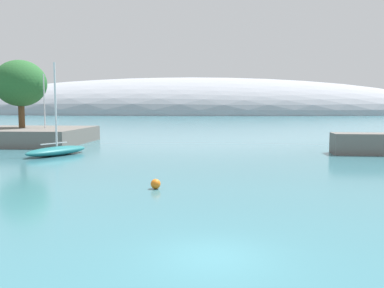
# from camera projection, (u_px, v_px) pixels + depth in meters

# --- Properties ---
(water) EXTENTS (600.00, 600.00, 0.00)m
(water) POSITION_uv_depth(u_px,v_px,m) (213.00, 257.00, 13.80)
(water) COLOR #38727F
(water) RESTS_ON ground
(shore_outcrop) EXTENTS (17.61, 14.45, 2.04)m
(shore_outcrop) POSITION_uv_depth(u_px,v_px,m) (19.00, 136.00, 55.11)
(shore_outcrop) COLOR #66605B
(shore_outcrop) RESTS_ON ground
(tree_clump_shore) EXTENTS (6.87, 6.87, 9.06)m
(tree_clump_shore) POSITION_uv_depth(u_px,v_px,m) (20.00, 83.00, 55.47)
(tree_clump_shore) COLOR brown
(tree_clump_shore) RESTS_ON shore_outcrop
(distant_ridge) EXTENTS (302.97, 86.98, 42.08)m
(distant_ridge) POSITION_uv_depth(u_px,v_px,m) (183.00, 114.00, 242.08)
(distant_ridge) COLOR #999EA8
(distant_ridge) RESTS_ON ground
(sailboat_teal_near_shore) EXTENTS (5.38, 7.71, 9.31)m
(sailboat_teal_near_shore) POSITION_uv_depth(u_px,v_px,m) (57.00, 150.00, 41.99)
(sailboat_teal_near_shore) COLOR #1E6B70
(sailboat_teal_near_shore) RESTS_ON water
(sailboat_sand_mid_mooring) EXTENTS (3.20, 8.02, 9.17)m
(sailboat_sand_mid_mooring) POSITION_uv_depth(u_px,v_px,m) (46.00, 139.00, 54.91)
(sailboat_sand_mid_mooring) COLOR #C6B284
(sailboat_sand_mid_mooring) RESTS_ON water
(mooring_buoy_orange) EXTENTS (0.61, 0.61, 0.61)m
(mooring_buoy_orange) POSITION_uv_depth(u_px,v_px,m) (156.00, 184.00, 25.06)
(mooring_buoy_orange) COLOR orange
(mooring_buoy_orange) RESTS_ON water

